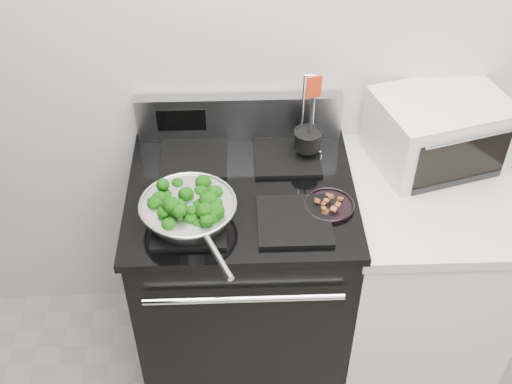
{
  "coord_description": "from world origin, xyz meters",
  "views": [
    {
      "loc": [
        -0.31,
        -0.26,
        2.41
      ],
      "look_at": [
        -0.25,
        1.36,
        0.98
      ],
      "focal_mm": 45.0,
      "sensor_mm": 36.0,
      "label": 1
    }
  ],
  "objects_px": {
    "skillet": "(189,210)",
    "toaster_oven": "(438,130)",
    "gas_range": "(243,277)",
    "bacon_plate": "(329,203)",
    "utensil_holder": "(307,144)"
  },
  "relations": [
    {
      "from": "skillet",
      "to": "toaster_oven",
      "type": "bearing_deg",
      "value": -2.36
    },
    {
      "from": "skillet",
      "to": "gas_range",
      "type": "bearing_deg",
      "value": 19.28
    },
    {
      "from": "bacon_plate",
      "to": "utensil_holder",
      "type": "height_order",
      "value": "utensil_holder"
    },
    {
      "from": "bacon_plate",
      "to": "toaster_oven",
      "type": "xyz_separation_m",
      "value": [
        0.42,
        0.29,
        0.08
      ]
    },
    {
      "from": "skillet",
      "to": "bacon_plate",
      "type": "xyz_separation_m",
      "value": [
        0.46,
        0.06,
        -0.03
      ]
    },
    {
      "from": "bacon_plate",
      "to": "utensil_holder",
      "type": "xyz_separation_m",
      "value": [
        -0.05,
        0.27,
        0.05
      ]
    },
    {
      "from": "gas_range",
      "to": "bacon_plate",
      "type": "bearing_deg",
      "value": -19.36
    },
    {
      "from": "gas_range",
      "to": "utensil_holder",
      "type": "xyz_separation_m",
      "value": [
        0.24,
        0.16,
        0.53
      ]
    },
    {
      "from": "gas_range",
      "to": "utensil_holder",
      "type": "height_order",
      "value": "utensil_holder"
    },
    {
      "from": "toaster_oven",
      "to": "utensil_holder",
      "type": "bearing_deg",
      "value": 166.54
    },
    {
      "from": "bacon_plate",
      "to": "utensil_holder",
      "type": "relative_size",
      "value": 0.48
    },
    {
      "from": "gas_range",
      "to": "bacon_plate",
      "type": "xyz_separation_m",
      "value": [
        0.29,
        -0.1,
        0.48
      ]
    },
    {
      "from": "gas_range",
      "to": "toaster_oven",
      "type": "bearing_deg",
      "value": 14.4
    },
    {
      "from": "gas_range",
      "to": "skillet",
      "type": "distance_m",
      "value": 0.56
    },
    {
      "from": "gas_range",
      "to": "utensil_holder",
      "type": "relative_size",
      "value": 3.21
    }
  ]
}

